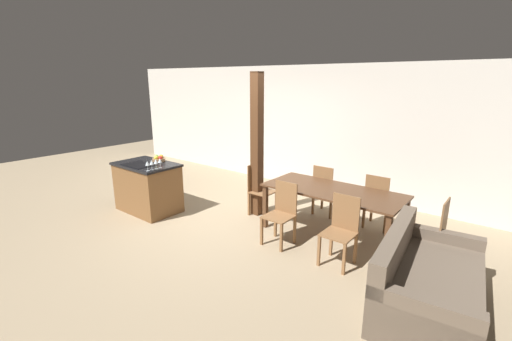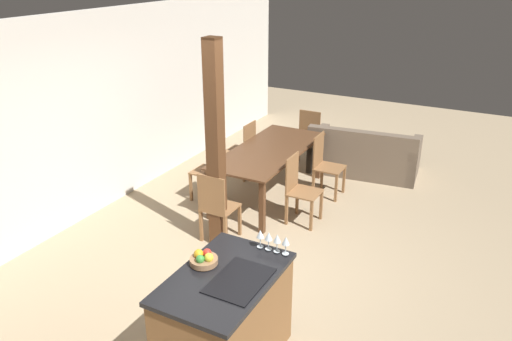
# 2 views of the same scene
# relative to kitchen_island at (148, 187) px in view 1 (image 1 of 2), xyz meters

# --- Properties ---
(ground_plane) EXTENTS (16.00, 16.00, 0.00)m
(ground_plane) POSITION_rel_kitchen_island_xyz_m (1.38, 0.55, -0.46)
(ground_plane) COLOR #9E896B
(wall_back) EXTENTS (11.20, 0.08, 2.70)m
(wall_back) POSITION_rel_kitchen_island_xyz_m (1.38, 3.13, 0.89)
(wall_back) COLOR silver
(wall_back) RESTS_ON ground_plane
(kitchen_island) EXTENTS (1.19, 0.77, 0.92)m
(kitchen_island) POSITION_rel_kitchen_island_xyz_m (0.00, 0.00, 0.00)
(kitchen_island) COLOR brown
(kitchen_island) RESTS_ON ground_plane
(fruit_bowl) EXTENTS (0.24, 0.24, 0.12)m
(fruit_bowl) POSITION_rel_kitchen_island_xyz_m (0.07, 0.24, 0.51)
(fruit_bowl) COLOR #99704C
(fruit_bowl) RESTS_ON kitchen_island
(wine_glass_near) EXTENTS (0.07, 0.07, 0.17)m
(wine_glass_near) POSITION_rel_kitchen_island_xyz_m (0.52, -0.31, 0.59)
(wine_glass_near) COLOR silver
(wine_glass_near) RESTS_ON kitchen_island
(wine_glass_middle) EXTENTS (0.07, 0.07, 0.17)m
(wine_glass_middle) POSITION_rel_kitchen_island_xyz_m (0.52, -0.23, 0.59)
(wine_glass_middle) COLOR silver
(wine_glass_middle) RESTS_ON kitchen_island
(wine_glass_far) EXTENTS (0.07, 0.07, 0.17)m
(wine_glass_far) POSITION_rel_kitchen_island_xyz_m (0.52, -0.15, 0.59)
(wine_glass_far) COLOR silver
(wine_glass_far) RESTS_ON kitchen_island
(wine_glass_end) EXTENTS (0.07, 0.07, 0.17)m
(wine_glass_end) POSITION_rel_kitchen_island_xyz_m (0.52, -0.06, 0.59)
(wine_glass_end) COLOR silver
(wine_glass_end) RESTS_ON kitchen_island
(dining_table) EXTENTS (2.12, 0.94, 0.76)m
(dining_table) POSITION_rel_kitchen_island_xyz_m (3.16, 1.16, 0.21)
(dining_table) COLOR #51331E
(dining_table) RESTS_ON ground_plane
(dining_chair_near_left) EXTENTS (0.40, 0.40, 0.93)m
(dining_chair_near_left) POSITION_rel_kitchen_island_xyz_m (2.69, 0.47, 0.02)
(dining_chair_near_left) COLOR brown
(dining_chair_near_left) RESTS_ON ground_plane
(dining_chair_near_right) EXTENTS (0.40, 0.40, 0.93)m
(dining_chair_near_right) POSITION_rel_kitchen_island_xyz_m (3.64, 0.47, 0.02)
(dining_chair_near_right) COLOR brown
(dining_chair_near_right) RESTS_ON ground_plane
(dining_chair_far_left) EXTENTS (0.40, 0.40, 0.93)m
(dining_chair_far_left) POSITION_rel_kitchen_island_xyz_m (2.69, 1.85, 0.02)
(dining_chair_far_left) COLOR brown
(dining_chair_far_left) RESTS_ON ground_plane
(dining_chair_far_right) EXTENTS (0.40, 0.40, 0.93)m
(dining_chair_far_right) POSITION_rel_kitchen_island_xyz_m (3.64, 1.85, 0.02)
(dining_chair_far_right) COLOR brown
(dining_chair_far_right) RESTS_ON ground_plane
(dining_chair_head_end) EXTENTS (0.40, 0.40, 0.93)m
(dining_chair_head_end) POSITION_rel_kitchen_island_xyz_m (1.73, 1.16, 0.02)
(dining_chair_head_end) COLOR brown
(dining_chair_head_end) RESTS_ON ground_plane
(dining_chair_foot_end) EXTENTS (0.40, 0.40, 0.93)m
(dining_chair_foot_end) POSITION_rel_kitchen_island_xyz_m (4.60, 1.16, 0.02)
(dining_chair_foot_end) COLOR brown
(dining_chair_foot_end) RESTS_ON ground_plane
(couch) EXTENTS (1.12, 1.82, 0.81)m
(couch) POSITION_rel_kitchen_island_xyz_m (4.77, 0.20, -0.18)
(couch) COLOR brown
(couch) RESTS_ON ground_plane
(timber_post) EXTENTS (0.17, 0.17, 2.53)m
(timber_post) POSITION_rel_kitchen_island_xyz_m (1.69, 1.13, 0.80)
(timber_post) COLOR #4C2D19
(timber_post) RESTS_ON ground_plane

